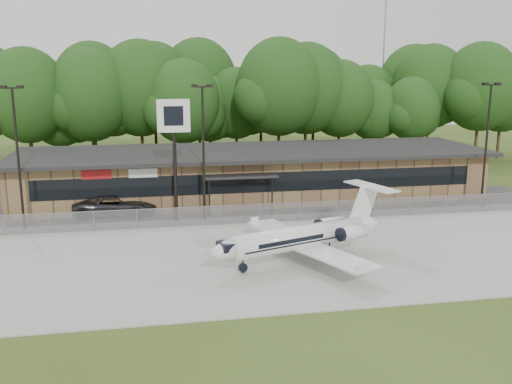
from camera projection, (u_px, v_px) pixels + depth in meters
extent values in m
plane|color=#374A1A|center=(337.00, 303.00, 28.37)|extent=(160.00, 160.00, 0.00)
cube|color=#9E9B93|center=(297.00, 252.00, 36.04)|extent=(64.00, 18.00, 0.08)
cube|color=#383835|center=(262.00, 208.00, 47.08)|extent=(50.00, 9.00, 0.06)
cube|color=olive|center=(252.00, 175.00, 50.97)|extent=(40.00, 10.00, 4.00)
cube|color=black|center=(263.00, 182.00, 46.09)|extent=(36.00, 0.08, 1.60)
cube|color=black|center=(253.00, 152.00, 50.03)|extent=(41.00, 11.50, 0.30)
cube|color=black|center=(240.00, 176.00, 45.03)|extent=(6.00, 1.60, 0.20)
cube|color=#A61416|center=(96.00, 175.00, 43.51)|extent=(2.20, 0.06, 0.70)
cube|color=silver|center=(143.00, 173.00, 44.13)|extent=(2.20, 0.06, 0.70)
cube|color=gray|center=(273.00, 213.00, 42.61)|extent=(46.00, 0.03, 1.50)
cube|color=gray|center=(273.00, 203.00, 42.44)|extent=(46.00, 0.04, 0.04)
cylinder|color=gray|center=(383.00, 58.00, 75.64)|extent=(0.20, 0.20, 25.00)
cylinder|color=black|center=(18.00, 161.00, 39.93)|extent=(0.18, 0.18, 10.00)
cube|color=black|center=(12.00, 88.00, 38.83)|extent=(1.20, 0.12, 0.12)
cube|color=black|center=(3.00, 87.00, 38.72)|extent=(0.45, 0.30, 0.22)
cube|color=black|center=(20.00, 87.00, 38.91)|extent=(0.45, 0.30, 0.22)
cylinder|color=black|center=(204.00, 156.00, 42.24)|extent=(0.18, 0.18, 10.00)
cube|color=black|center=(202.00, 87.00, 41.14)|extent=(1.20, 0.12, 0.12)
cube|color=black|center=(195.00, 86.00, 41.03)|extent=(0.45, 0.30, 0.22)
cube|color=black|center=(210.00, 86.00, 41.22)|extent=(0.45, 0.30, 0.22)
cylinder|color=black|center=(486.00, 148.00, 46.32)|extent=(0.18, 0.18, 10.00)
cube|color=black|center=(492.00, 85.00, 45.23)|extent=(1.20, 0.12, 0.12)
cube|color=black|center=(485.00, 84.00, 45.11)|extent=(0.45, 0.30, 0.22)
cube|color=black|center=(498.00, 84.00, 45.31)|extent=(0.45, 0.30, 0.22)
cylinder|color=white|center=(298.00, 239.00, 33.72)|extent=(8.83, 4.29, 1.42)
cone|color=white|center=(217.00, 253.00, 31.12)|extent=(2.15, 1.93, 1.42)
cone|color=white|center=(368.00, 224.00, 36.32)|extent=(2.31, 1.99, 1.42)
cube|color=white|center=(334.00, 258.00, 31.54)|extent=(3.61, 5.67, 0.11)
cube|color=white|center=(278.00, 232.00, 36.49)|extent=(3.61, 5.67, 0.11)
cylinder|color=white|center=(352.00, 234.00, 34.31)|extent=(2.11, 1.40, 0.80)
cylinder|color=white|center=(330.00, 225.00, 36.18)|extent=(2.11, 1.40, 0.80)
cube|color=white|center=(364.00, 206.00, 35.83)|extent=(2.10, 0.84, 2.67)
cube|color=white|center=(371.00, 188.00, 35.85)|extent=(2.45, 4.23, 0.09)
cube|color=black|center=(227.00, 247.00, 31.37)|extent=(1.19, 1.30, 0.44)
cube|color=black|center=(319.00, 254.00, 34.75)|extent=(1.38, 2.24, 0.62)
cylinder|color=black|center=(243.00, 269.00, 32.16)|extent=(0.68, 0.68, 0.20)
imported|color=#2D2D30|center=(115.00, 205.00, 44.55)|extent=(6.57, 3.45, 1.76)
cylinder|color=black|center=(175.00, 164.00, 42.29)|extent=(0.26, 0.26, 8.73)
cube|color=silver|center=(173.00, 116.00, 41.51)|extent=(2.40, 0.28, 2.40)
cube|color=black|center=(174.00, 116.00, 41.37)|extent=(1.42, 0.05, 1.42)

